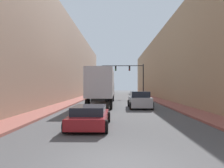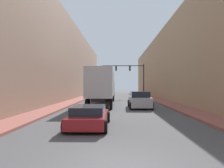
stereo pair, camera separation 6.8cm
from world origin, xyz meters
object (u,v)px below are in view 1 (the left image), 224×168
traffic_signal_gantry (133,74)px  sedan_car (90,116)px  suv_car (140,100)px  semi_truck (103,86)px

traffic_signal_gantry → sedan_car: bearing=-98.8°
sedan_car → suv_car: 10.89m
suv_car → traffic_signal_gantry: traffic_signal_gantry is taller
sedan_car → traffic_signal_gantry: size_ratio=0.57×
sedan_car → traffic_signal_gantry: bearing=81.2°
semi_truck → suv_car: (4.00, -4.49, -1.46)m
semi_truck → suv_car: semi_truck is taller
suv_car → traffic_signal_gantry: bearing=87.7°
semi_truck → suv_car: size_ratio=3.20×
semi_truck → sedan_car: semi_truck is taller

